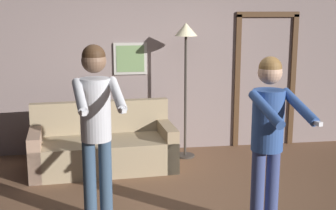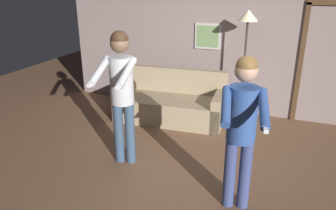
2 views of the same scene
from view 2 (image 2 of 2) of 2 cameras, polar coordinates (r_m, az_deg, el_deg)
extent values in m
plane|color=brown|center=(4.51, 3.72, -10.86)|extent=(12.00, 12.00, 0.00)
cube|color=gray|center=(6.15, 10.50, 10.58)|extent=(6.40, 0.06, 2.60)
cube|color=#B7B2A8|center=(6.16, 6.96, 11.78)|extent=(0.49, 0.02, 0.47)
cube|color=#6C8A55|center=(6.15, 6.93, 11.77)|extent=(0.41, 0.01, 0.39)
cube|color=#4C331E|center=(6.06, 22.03, 6.53)|extent=(0.08, 0.04, 2.04)
cube|color=#998566|center=(5.87, 0.39, -0.64)|extent=(1.95, 0.98, 0.42)
cube|color=#998566|center=(6.05, 1.37, 4.38)|extent=(1.91, 0.27, 0.45)
cube|color=#A17F67|center=(6.13, -7.42, 0.94)|extent=(0.22, 0.86, 0.58)
cube|color=#9B8463|center=(5.67, 8.85, -0.84)|extent=(0.22, 0.86, 0.58)
cylinder|color=#332D28|center=(6.03, 12.33, -2.61)|extent=(0.28, 0.28, 0.02)
cylinder|color=#332D28|center=(5.74, 13.01, 5.44)|extent=(0.04, 0.04, 1.73)
cone|color=#F9EAB7|center=(5.57, 13.83, 14.94)|extent=(0.32, 0.32, 0.18)
cylinder|color=#32485F|center=(4.52, -8.56, -4.72)|extent=(0.13, 0.13, 0.87)
cylinder|color=#32485F|center=(4.47, -6.64, -4.94)|extent=(0.13, 0.13, 0.87)
cylinder|color=#B2B2B7|center=(4.22, -8.09, 4.24)|extent=(0.30, 0.30, 0.61)
sphere|color=brown|center=(4.11, -8.43, 10.60)|extent=(0.24, 0.24, 0.24)
sphere|color=#382314|center=(4.11, -8.46, 11.17)|extent=(0.23, 0.23, 0.23)
cylinder|color=#B2B2B7|center=(4.01, -11.79, 5.89)|extent=(0.16, 0.55, 0.26)
cube|color=white|center=(3.81, -13.24, 3.58)|extent=(0.06, 0.15, 0.04)
cylinder|color=#B2B2B7|center=(3.88, -7.19, 5.68)|extent=(0.16, 0.55, 0.26)
cube|color=white|center=(3.68, -8.46, 3.29)|extent=(0.06, 0.15, 0.04)
cylinder|color=#374374|center=(3.70, 10.69, -11.54)|extent=(0.13, 0.13, 0.82)
cylinder|color=#374374|center=(3.71, 13.21, -11.67)|extent=(0.13, 0.13, 0.82)
cylinder|color=#2D4C8C|center=(3.38, 12.83, -1.55)|extent=(0.30, 0.30, 0.58)
sphere|color=tan|center=(3.24, 13.48, 5.87)|extent=(0.23, 0.23, 0.23)
sphere|color=brown|center=(3.23, 13.53, 6.54)|extent=(0.21, 0.21, 0.21)
cylinder|color=#2D4C8C|center=(3.09, 10.09, -0.15)|extent=(0.18, 0.52, 0.27)
cylinder|color=#2D4C8C|center=(3.11, 16.35, -0.54)|extent=(0.18, 0.52, 0.27)
cube|color=white|center=(2.93, 16.59, -3.91)|extent=(0.07, 0.15, 0.04)
camera|label=1|loc=(2.18, -92.77, -7.50)|focal=50.00mm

